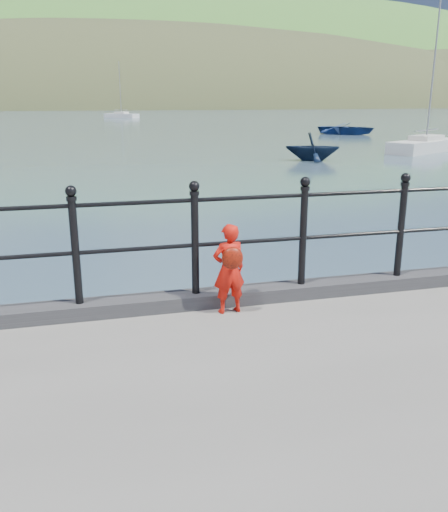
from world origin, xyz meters
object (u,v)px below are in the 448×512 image
object	(u,v)px
launch_navy	(313,147)
child	(229,268)
railing	(136,235)
sailboat_deep	(121,116)
launch_blue	(347,128)
sailboat_near	(426,146)

from	to	relation	value
launch_navy	child	bearing A→B (deg)	172.96
launch_navy	railing	bearing A→B (deg)	170.76
railing	child	world-z (taller)	railing
railing	sailboat_deep	bearing A→B (deg)	86.00
launch_blue	launch_navy	bearing A→B (deg)	-163.45
railing	launch_blue	size ratio (longest dim) A/B	3.55
launch_blue	launch_navy	world-z (taller)	launch_navy
child	launch_blue	world-z (taller)	child
sailboat_near	launch_navy	bearing A→B (deg)	168.88
child	sailboat_deep	bearing A→B (deg)	-100.08
launch_blue	sailboat_near	size ratio (longest dim) A/B	0.58
sailboat_near	sailboat_deep	bearing A→B (deg)	72.25
railing	launch_blue	bearing A→B (deg)	60.59
railing	launch_navy	distance (m)	24.03
launch_navy	sailboat_near	world-z (taller)	sailboat_near
child	sailboat_deep	xyz separation A→B (m)	(5.40, 90.23, -1.14)
launch_blue	sailboat_deep	bearing A→B (deg)	66.29
launch_blue	launch_navy	size ratio (longest dim) A/B	1.85
child	sailboat_deep	size ratio (longest dim) A/B	0.10
launch_blue	sailboat_near	world-z (taller)	sailboat_near
launch_blue	sailboat_near	distance (m)	16.72
railing	sailboat_near	size ratio (longest dim) A/B	2.05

